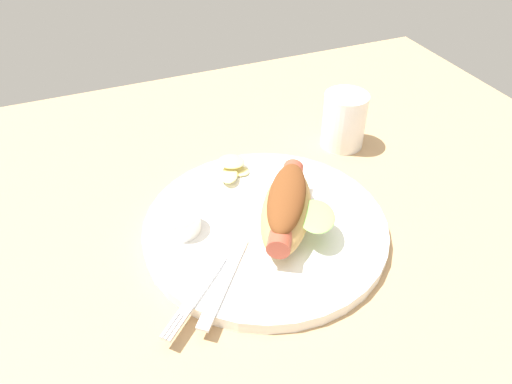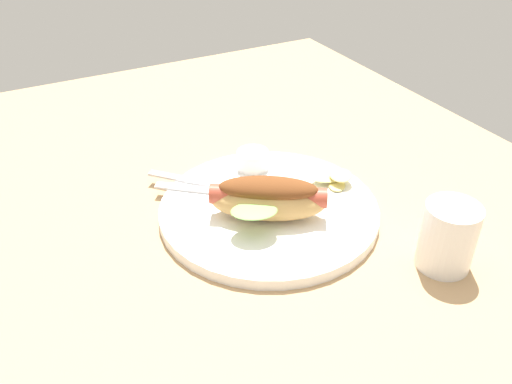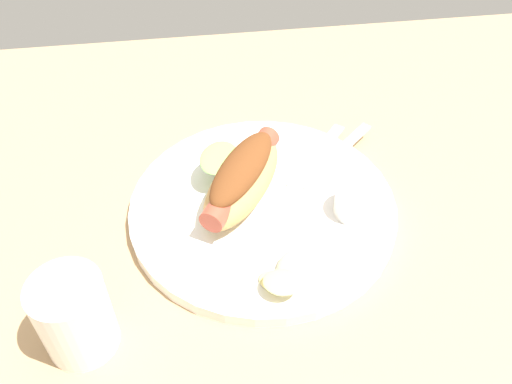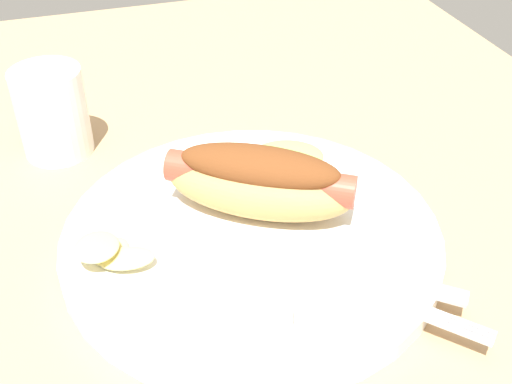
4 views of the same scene
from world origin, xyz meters
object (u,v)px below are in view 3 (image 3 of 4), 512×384
at_px(drinking_cup, 75,316).
at_px(hot_dog, 242,177).
at_px(knife, 317,155).
at_px(chips_pile, 282,278).
at_px(plate, 263,208).
at_px(fork, 335,156).
at_px(sauce_ramekin, 356,202).

bearing_deg(drinking_cup, hot_dog, -137.79).
bearing_deg(knife, chips_pile, -163.66).
height_order(plate, drinking_cup, drinking_cup).
bearing_deg(hot_dog, chips_pile, -136.87).
bearing_deg(drinking_cup, knife, -142.16).
height_order(fork, knife, same).
distance_m(sauce_ramekin, drinking_cup, 0.32).
bearing_deg(sauce_ramekin, hot_dog, -18.47).
relative_size(plate, hot_dog, 1.88).
distance_m(plate, drinking_cup, 0.24).
bearing_deg(chips_pile, drinking_cup, 8.18).
bearing_deg(fork, hot_dog, 160.18).
relative_size(fork, knife, 0.89).
xyz_separation_m(hot_dog, chips_pile, (-0.02, 0.13, -0.02)).
bearing_deg(knife, plate, 170.82).
xyz_separation_m(plate, fork, (-0.10, -0.07, 0.01)).
xyz_separation_m(plate, drinking_cup, (0.19, 0.14, 0.04)).
height_order(hot_dog, sauce_ramekin, hot_dog).
xyz_separation_m(hot_dog, sauce_ramekin, (-0.12, 0.04, -0.02)).
distance_m(sauce_ramekin, chips_pile, 0.13).
relative_size(sauce_ramekin, fork, 0.41).
height_order(hot_dog, fork, hot_dog).
bearing_deg(chips_pile, knife, -112.79).
bearing_deg(fork, drinking_cup, 172.33).
relative_size(hot_dog, sauce_ramekin, 3.36).
bearing_deg(chips_pile, sauce_ramekin, -138.96).
relative_size(hot_dog, drinking_cup, 1.87).
height_order(knife, drinking_cup, drinking_cup).
xyz_separation_m(hot_dog, fork, (-0.12, -0.05, -0.03)).
height_order(sauce_ramekin, drinking_cup, drinking_cup).
xyz_separation_m(sauce_ramekin, knife, (0.02, -0.10, -0.01)).
bearing_deg(plate, knife, -138.30).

